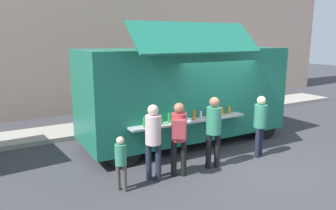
% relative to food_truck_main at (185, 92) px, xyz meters
% --- Properties ---
extents(ground_plane, '(60.00, 60.00, 0.00)m').
position_rel_food_truck_main_xyz_m(ground_plane, '(0.43, -2.02, -1.55)').
color(ground_plane, '#38383D').
extents(curb_strip, '(28.00, 1.60, 0.15)m').
position_rel_food_truck_main_xyz_m(curb_strip, '(-4.00, 2.62, -1.47)').
color(curb_strip, '#9E998E').
rests_on(curb_strip, ground).
extents(food_truck_main, '(6.17, 3.12, 3.51)m').
position_rel_food_truck_main_xyz_m(food_truck_main, '(0.00, 0.00, 0.00)').
color(food_truck_main, '#1A6E56').
rests_on(food_truck_main, ground).
extents(trash_bin, '(0.60, 0.60, 0.85)m').
position_rel_food_truck_main_xyz_m(trash_bin, '(3.67, 2.32, -1.12)').
color(trash_bin, '#2C6236').
rests_on(trash_bin, ground).
extents(customer_front_ordering, '(0.36, 0.36, 1.76)m').
position_rel_food_truck_main_xyz_m(customer_front_ordering, '(-0.51, -2.05, -0.50)').
color(customer_front_ordering, black).
rests_on(customer_front_ordering, ground).
extents(customer_mid_with_backpack, '(0.49, 0.56, 1.72)m').
position_rel_food_truck_main_xyz_m(customer_mid_with_backpack, '(-1.50, -2.06, -0.50)').
color(customer_mid_with_backpack, black).
rests_on(customer_mid_with_backpack, ground).
extents(customer_rear_waiting, '(0.35, 0.35, 1.73)m').
position_rel_food_truck_main_xyz_m(customer_rear_waiting, '(-2.09, -1.94, -0.52)').
color(customer_rear_waiting, '#1E2535').
rests_on(customer_rear_waiting, ground).
extents(customer_extra_browsing, '(0.34, 0.34, 1.65)m').
position_rel_food_truck_main_xyz_m(customer_extra_browsing, '(1.03, -2.06, -0.57)').
color(customer_extra_browsing, '#1E2336').
rests_on(customer_extra_browsing, ground).
extents(child_near_queue, '(0.24, 0.24, 1.18)m').
position_rel_food_truck_main_xyz_m(child_near_queue, '(-2.91, -2.07, -0.85)').
color(child_near_queue, '#4B4740').
rests_on(child_near_queue, ground).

